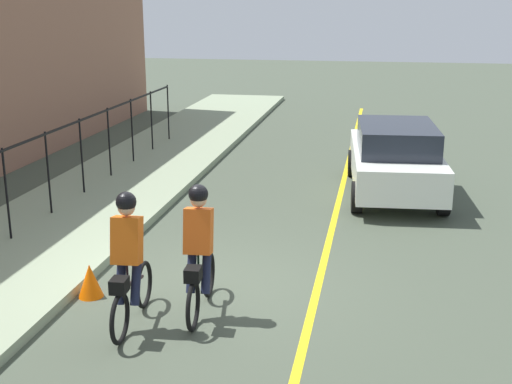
# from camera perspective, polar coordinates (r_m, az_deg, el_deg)

# --- Properties ---
(ground_plane) EXTENTS (80.00, 80.00, 0.00)m
(ground_plane) POSITION_cam_1_polar(r_m,az_deg,el_deg) (10.33, -3.90, -7.80)
(ground_plane) COLOR #424B3D
(lane_line_centre) EXTENTS (36.00, 0.12, 0.01)m
(lane_line_centre) POSITION_cam_1_polar(r_m,az_deg,el_deg) (10.08, 5.05, -8.44)
(lane_line_centre) COLOR yellow
(lane_line_centre) RESTS_ON ground
(sidewalk) EXTENTS (40.00, 3.20, 0.15)m
(sidewalk) POSITION_cam_1_polar(r_m,az_deg,el_deg) (11.58, -20.51, -5.75)
(sidewalk) COLOR gray
(sidewalk) RESTS_ON ground
(iron_fence) EXTENTS (18.02, 0.04, 1.60)m
(iron_fence) POSITION_cam_1_polar(r_m,az_deg,el_deg) (12.25, -20.30, 1.42)
(iron_fence) COLOR black
(iron_fence) RESTS_ON sidewalk
(cyclist_lead) EXTENTS (1.71, 0.38, 1.83)m
(cyclist_lead) POSITION_cam_1_polar(r_m,az_deg,el_deg) (8.88, -10.62, -5.73)
(cyclist_lead) COLOR black
(cyclist_lead) RESTS_ON ground
(cyclist_follow) EXTENTS (1.71, 0.38, 1.83)m
(cyclist_follow) POSITION_cam_1_polar(r_m,az_deg,el_deg) (9.09, -4.78, -4.98)
(cyclist_follow) COLOR black
(cyclist_follow) RESTS_ON ground
(patrol_sedan) EXTENTS (4.53, 2.19, 1.58)m
(patrol_sedan) POSITION_cam_1_polar(r_m,az_deg,el_deg) (15.14, 11.56, 2.83)
(patrol_sedan) COLOR white
(patrol_sedan) RESTS_ON ground
(traffic_cone_near) EXTENTS (0.36, 0.36, 0.49)m
(traffic_cone_near) POSITION_cam_1_polar(r_m,az_deg,el_deg) (10.13, -13.72, -7.21)
(traffic_cone_near) COLOR #F55C04
(traffic_cone_near) RESTS_ON ground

